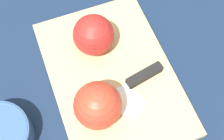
# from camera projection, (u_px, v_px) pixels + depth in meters

# --- Properties ---
(ground_plane) EXTENTS (4.00, 4.00, 0.00)m
(ground_plane) POSITION_uv_depth(u_px,v_px,m) (112.00, 79.00, 0.60)
(ground_plane) COLOR #14233D
(cutting_board) EXTENTS (0.33, 0.23, 0.02)m
(cutting_board) POSITION_uv_depth(u_px,v_px,m) (112.00, 77.00, 0.59)
(cutting_board) COLOR tan
(cutting_board) RESTS_ON ground_plane
(apple_half_left) EXTENTS (0.08, 0.08, 0.08)m
(apple_half_left) POSITION_uv_depth(u_px,v_px,m) (93.00, 35.00, 0.58)
(apple_half_left) COLOR red
(apple_half_left) RESTS_ON cutting_board
(apple_half_right) EXTENTS (0.08, 0.08, 0.08)m
(apple_half_right) POSITION_uv_depth(u_px,v_px,m) (98.00, 105.00, 0.51)
(apple_half_right) COLOR red
(apple_half_right) RESTS_ON cutting_board
(knife) EXTENTS (0.05, 0.17, 0.02)m
(knife) POSITION_uv_depth(u_px,v_px,m) (138.00, 79.00, 0.57)
(knife) COLOR silver
(knife) RESTS_ON cutting_board
(apple_slice) EXTENTS (0.05, 0.05, 0.01)m
(apple_slice) POSITION_uv_depth(u_px,v_px,m) (130.00, 103.00, 0.55)
(apple_slice) COLOR #EFE5C6
(apple_slice) RESTS_ON cutting_board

